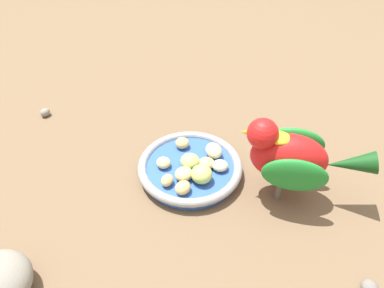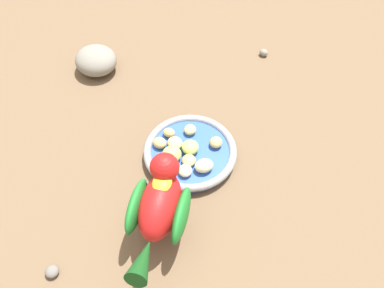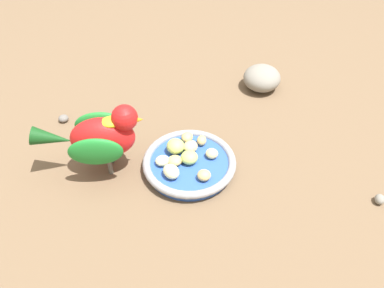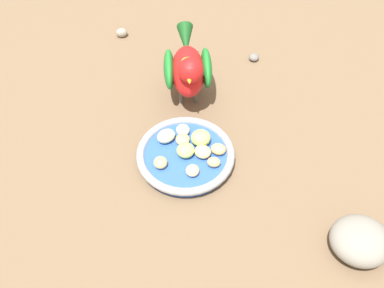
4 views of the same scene
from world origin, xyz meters
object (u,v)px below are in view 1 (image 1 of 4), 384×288
feeding_bowl (191,170)px  apple_piece_7 (207,163)px  apple_piece_9 (183,188)px  pebble_1 (370,287)px  apple_piece_3 (220,166)px  apple_piece_2 (189,159)px  apple_piece_6 (167,180)px  pebble_2 (45,112)px  apple_piece_5 (164,163)px  parrot (292,156)px  apple_piece_8 (182,143)px  apple_piece_1 (182,173)px  apple_piece_4 (214,151)px  apple_piece_0 (202,174)px

feeding_bowl → apple_piece_7: bearing=-63.8°
apple_piece_9 → pebble_1: size_ratio=1.26×
apple_piece_3 → apple_piece_9: size_ratio=0.99×
apple_piece_2 → apple_piece_6: size_ratio=1.38×
feeding_bowl → apple_piece_7: size_ratio=6.53×
pebble_1 → pebble_2: (0.20, 0.67, 0.00)m
apple_piece_5 → apple_piece_7: size_ratio=0.89×
feeding_bowl → parrot: 0.18m
pebble_2 → apple_piece_8: bearing=-93.6°
apple_piece_1 → apple_piece_5: (0.02, 0.04, -0.00)m
apple_piece_3 → apple_piece_4: (0.03, 0.02, 0.00)m
apple_piece_0 → apple_piece_4: apple_piece_0 is taller
apple_piece_0 → apple_piece_4: size_ratio=1.03×
parrot → apple_piece_4: bearing=-20.6°
apple_piece_5 → pebble_1: 0.37m
apple_piece_0 → apple_piece_9: bearing=148.8°
apple_piece_3 → apple_piece_7: bearing=94.3°
feeding_bowl → apple_piece_0: size_ratio=4.97×
apple_piece_1 → pebble_1: size_ratio=1.40×
apple_piece_4 → apple_piece_9: size_ratio=1.27×
apple_piece_4 → apple_piece_5: 0.10m
apple_piece_5 → pebble_1: (-0.12, -0.35, -0.02)m
apple_piece_0 → apple_piece_8: size_ratio=1.45×
parrot → apple_piece_7: bearing=-7.2°
apple_piece_7 → parrot: bearing=-89.5°
apple_piece_2 → apple_piece_6: bearing=163.2°
apple_piece_7 → apple_piece_9: bearing=164.4°
apple_piece_2 → pebble_2: size_ratio=1.59×
apple_piece_0 → pebble_2: apple_piece_0 is taller
apple_piece_0 → pebble_1: apple_piece_0 is taller
apple_piece_3 → apple_piece_9: (-0.07, 0.04, 0.00)m
pebble_1 → apple_piece_4: bearing=57.7°
apple_piece_3 → apple_piece_5: bearing=105.1°
parrot → apple_piece_9: bearing=16.4°
apple_piece_4 → parrot: bearing=-103.0°
apple_piece_1 → apple_piece_6: 0.03m
apple_piece_7 → apple_piece_8: 0.07m
apple_piece_1 → apple_piece_2: size_ratio=0.94×
apple_piece_2 → pebble_1: 0.34m
apple_piece_2 → apple_piece_6: apple_piece_2 is taller
apple_piece_8 → parrot: size_ratio=0.12×
apple_piece_1 → parrot: bearing=-76.4°
apple_piece_1 → pebble_1: bearing=-107.9°
apple_piece_6 → apple_piece_9: apple_piece_9 is taller
apple_piece_4 → parrot: 0.15m
apple_piece_1 → apple_piece_7: size_ratio=1.11×
apple_piece_0 → apple_piece_4: 0.07m
apple_piece_1 → apple_piece_9: 0.03m
apple_piece_5 → apple_piece_8: 0.06m
feeding_bowl → apple_piece_5: size_ratio=7.32×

